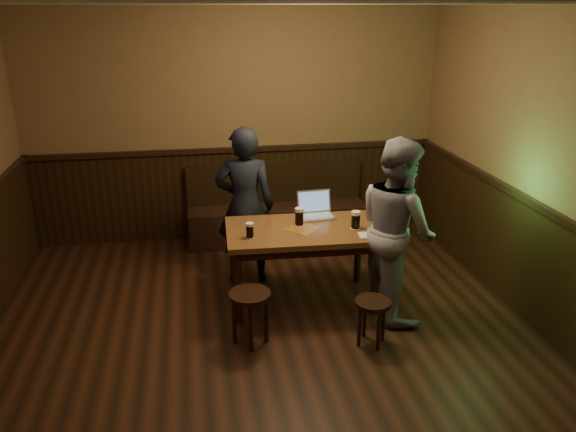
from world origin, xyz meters
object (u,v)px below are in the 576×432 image
Objects in this scene: stool_right at (372,309)px; person_suit at (245,206)px; stool_left at (250,303)px; pint_right at (356,220)px; pint_mid at (299,216)px; person_grey at (397,228)px; laptop at (316,210)px; pint_left at (250,230)px; bench at (277,215)px; pub_table at (303,238)px.

person_suit is at bearing 123.22° from stool_right.
stool_left is 1.32m from pint_right.
person_grey is at bearing -27.06° from pint_mid.
pint_mid is 0.10× the size of person_grey.
laptop is at bearing 101.98° from stool_right.
stool_right is at bearing -36.17° from pint_left.
stool_right is 1.18m from pint_mid.
laptop is 0.21× the size of person_grey.
pint_mid is at bearing -136.21° from laptop.
pint_left is 1.36m from person_grey.
stool_right is 1.17× the size of laptop.
pint_left is 0.73m from person_suit.
stool_right is at bearing -64.01° from pint_mid.
bench is at bearing 106.03° from pint_right.
pub_table is 3.04× the size of stool_left.
person_grey is (0.32, -0.24, -0.01)m from pint_right.
pint_right is 1.20m from person_suit.
person_suit reaches higher than pint_right.
pint_left reaches higher than stool_left.
laptop is (0.20, -1.32, 0.54)m from bench.
stool_right is 1.31m from pint_left.
bench is 1.28m from person_suit.
stool_right is 2.39× the size of pint_right.
person_suit is (-0.99, 0.67, -0.03)m from pint_right.
stool_right is 0.83m from person_grey.
bench is 1.44m from laptop.
stool_right is 0.25× the size of person_grey.
pub_table is at bearing 58.96° from person_grey.
person_suit is (-0.94, 1.44, 0.50)m from stool_right.
pint_left is 0.41× the size of laptop.
stool_left is at bearing 93.89° from person_grey.
pub_table is 8.49× the size of pint_right.
person_suit is at bearing 156.22° from laptop.
pub_table is (0.00, -1.64, 0.37)m from bench.
bench is 1.64m from pint_mid.
pint_mid is at bearing 115.99° from stool_right.
stool_left is at bearing -104.46° from bench.
pint_left is (-0.97, 0.71, 0.52)m from stool_right.
pub_table is at bearing 169.94° from pint_right.
stool_left is 1.06m from pint_mid.
pint_right reaches higher than bench.
pint_right reaches higher than stool_right.
pint_right is (0.50, -0.09, 0.19)m from pub_table.
bench is 1.31× the size of person_suit.
person_suit is at bearing 87.56° from pint_left.
stool_right is at bearing -60.04° from pub_table.
stool_right is (0.45, -2.49, 0.03)m from bench.
bench is at bearing 100.13° from stool_right.
pub_table is at bearing 117.61° from stool_right.
pint_mid is at bearing -90.62° from bench.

